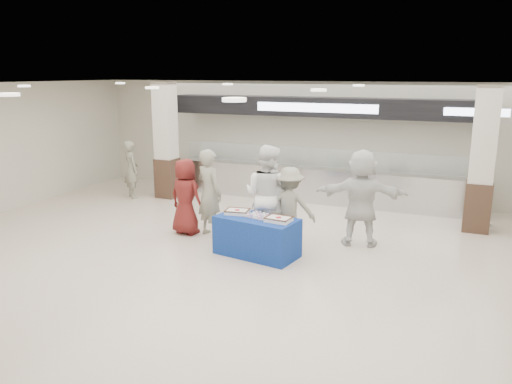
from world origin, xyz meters
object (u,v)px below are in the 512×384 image
at_px(sheet_cake_left, 237,211).
at_px(civilian_maroon, 186,197).
at_px(civilian_white, 361,198).
at_px(soldier_a, 209,193).
at_px(soldier_b, 289,207).
at_px(soldier_bg, 131,169).
at_px(display_table, 257,236).
at_px(sheet_cake_right, 279,219).
at_px(cupcake_tray, 258,215).
at_px(chef_short, 274,208).
at_px(chef_tall, 267,195).

relative_size(sheet_cake_left, civilian_maroon, 0.30).
bearing_deg(civilian_white, civilian_maroon, -0.05).
relative_size(soldier_a, civilian_white, 0.95).
bearing_deg(sheet_cake_left, soldier_a, 146.70).
distance_m(soldier_b, soldier_bg, 5.78).
xyz_separation_m(sheet_cake_left, civilian_white, (2.15, 1.26, 0.19)).
relative_size(display_table, soldier_a, 0.83).
height_order(sheet_cake_right, cupcake_tray, sheet_cake_right).
relative_size(sheet_cake_left, soldier_b, 0.30).
relative_size(sheet_cake_right, soldier_a, 0.26).
bearing_deg(soldier_bg, chef_short, -169.08).
xyz_separation_m(sheet_cake_left, chef_short, (0.55, 0.56, -0.01)).
xyz_separation_m(civilian_maroon, soldier_a, (0.53, 0.09, 0.11)).
xyz_separation_m(soldier_b, soldier_bg, (-5.38, 2.11, -0.01)).
height_order(display_table, sheet_cake_right, sheet_cake_right).
xyz_separation_m(display_table, cupcake_tray, (0.00, 0.04, 0.41)).
relative_size(soldier_b, civilian_white, 0.82).
xyz_separation_m(cupcake_tray, soldier_a, (-1.41, 0.69, 0.15)).
bearing_deg(soldier_b, display_table, 51.68).
bearing_deg(chef_short, civilian_maroon, -10.72).
bearing_deg(soldier_a, soldier_bg, -7.72).
relative_size(sheet_cake_left, soldier_bg, 0.30).
height_order(civilian_white, soldier_bg, civilian_white).
distance_m(soldier_b, civilian_white, 1.46).
height_order(sheet_cake_right, chef_tall, chef_tall).
xyz_separation_m(chef_tall, soldier_bg, (-4.92, 2.14, -0.22)).
bearing_deg(civilian_white, soldier_bg, -24.00).
distance_m(display_table, sheet_cake_right, 0.63).
bearing_deg(cupcake_tray, display_table, -94.72).
distance_m(display_table, civilian_maroon, 2.08).
xyz_separation_m(display_table, sheet_cake_left, (-0.46, 0.11, 0.42)).
xyz_separation_m(chef_tall, soldier_b, (0.47, 0.04, -0.21)).
height_order(cupcake_tray, chef_tall, chef_tall).
bearing_deg(cupcake_tray, civilian_maroon, 162.80).
bearing_deg(cupcake_tray, chef_short, 81.84).
bearing_deg(display_table, civilian_maroon, 171.35).
bearing_deg(chef_tall, civilian_white, -151.74).
xyz_separation_m(chef_tall, civilian_white, (1.77, 0.66, -0.03)).
bearing_deg(chef_tall, soldier_b, -167.76).
height_order(sheet_cake_left, soldier_bg, soldier_bg).
xyz_separation_m(soldier_a, chef_short, (1.50, -0.06, -0.15)).
bearing_deg(civilian_white, soldier_a, 0.21).
distance_m(sheet_cake_left, soldier_bg, 5.30).
height_order(cupcake_tray, soldier_bg, soldier_bg).
bearing_deg(sheet_cake_right, chef_tall, 124.63).
height_order(soldier_a, chef_tall, chef_tall).
xyz_separation_m(civilian_maroon, chef_tall, (1.86, 0.07, 0.19)).
bearing_deg(chef_short, chef_tall, -25.73).
height_order(cupcake_tray, civilian_white, civilian_white).
height_order(sheet_cake_left, civilian_white, civilian_white).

